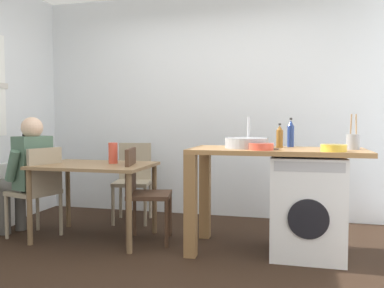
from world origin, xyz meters
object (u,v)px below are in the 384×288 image
colander (334,148)px  chair_opposite (142,189)px  dining_table (95,174)px  bottle_squat_brown (291,134)px  utensil_crock (353,141)px  vase (113,153)px  seated_person (27,170)px  bottle_tall_green (280,137)px  washing_machine (307,206)px  mixing_bowl (261,146)px  chair_spare_by_wall (133,177)px  chair_person_seat (38,187)px

colander → chair_opposite: bearing=171.9°
dining_table → colander: bearing=-5.5°
bottle_squat_brown → utensil_crock: bearing=-22.8°
bottle_squat_brown → vase: size_ratio=1.31×
seated_person → chair_opposite: bearing=-67.7°
bottle_tall_green → utensil_crock: (0.61, -0.08, -0.03)m
washing_machine → seated_person: bearing=-178.3°
washing_machine → mixing_bowl: (-0.38, -0.20, 0.52)m
dining_table → chair_opposite: (0.48, 0.03, -0.14)m
seated_person → vase: size_ratio=5.81×
bottle_tall_green → colander: 0.56m
washing_machine → colander: colander is taller
dining_table → seated_person: bearing=-173.9°
colander → bottle_squat_brown: bearing=124.4°
dining_table → bottle_squat_brown: 1.92m
chair_spare_by_wall → bottle_tall_green: (1.68, -0.63, 0.51)m
dining_table → chair_opposite: chair_opposite is taller
chair_person_seat → vase: (0.70, 0.22, 0.34)m
chair_person_seat → bottle_tall_green: 2.38m
washing_machine → utensil_crock: (0.37, 0.05, 0.56)m
dining_table → vase: 0.27m
dining_table → chair_spare_by_wall: 0.79m
utensil_crock → vase: utensil_crock is taller
chair_person_seat → bottle_squat_brown: bearing=-63.6°
seated_person → bottle_tall_green: (2.46, 0.21, 0.35)m
bottle_squat_brown → chair_opposite: bearing=-170.1°
bottle_tall_green → vase: size_ratio=1.06×
bottle_squat_brown → utensil_crock: (0.51, -0.22, -0.05)m
chair_person_seat → utensil_crock: size_ratio=3.00×
washing_machine → bottle_tall_green: (-0.24, 0.13, 0.59)m
seated_person → chair_spare_by_wall: bearing=-25.9°
chair_person_seat → seated_person: bearing=90.0°
mixing_bowl → utensil_crock: utensil_crock is taller
chair_person_seat → washing_machine: 2.56m
bottle_squat_brown → colander: bearing=-55.6°
bottle_tall_green → utensil_crock: utensil_crock is taller
dining_table → bottle_squat_brown: bearing=8.4°
chair_person_seat → chair_spare_by_wall: 1.10m
chair_spare_by_wall → colander: colander is taller
washing_machine → utensil_crock: 0.67m
chair_spare_by_wall → colander: (2.10, -0.98, 0.44)m
chair_opposite → mixing_bowl: mixing_bowl is taller
dining_table → chair_spare_by_wall: bearing=83.7°
colander → vase: size_ratio=0.97×
chair_person_seat → colander: bearing=-74.8°
mixing_bowl → utensil_crock: 0.79m
washing_machine → bottle_tall_green: bottle_tall_green is taller
utensil_crock → seated_person: bearing=-177.5°
chair_opposite → vase: (-0.33, 0.07, 0.34)m
washing_machine → vase: bearing=177.1°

